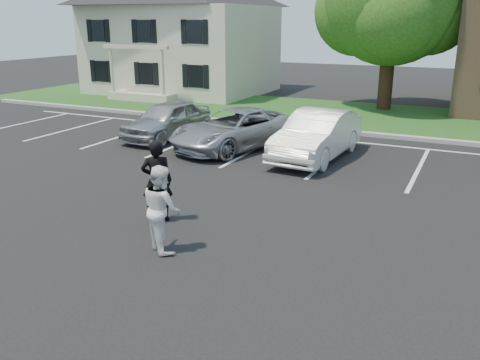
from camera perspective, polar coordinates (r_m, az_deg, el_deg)
name	(u,v)px	position (r m, az deg, el deg)	size (l,w,h in m)	color
ground_plane	(218,254)	(10.08, -2.47, -8.35)	(90.00, 90.00, 0.00)	black
curb	(358,133)	(20.90, 13.14, 5.14)	(40.00, 0.30, 0.15)	gray
grass_strip	(378,117)	(24.76, 15.22, 6.79)	(44.00, 8.00, 0.08)	#103D0C
stall_lines	(379,156)	(17.74, 15.33, 2.57)	(34.00, 5.36, 0.01)	silver
house	(182,30)	(32.89, -6.50, 16.44)	(10.30, 9.22, 7.60)	beige
man_black_suit	(157,181)	(11.55, -9.31, -0.12)	(0.69, 0.45, 1.88)	black
man_white_shirt	(162,208)	(10.08, -8.79, -3.17)	(0.85, 0.66, 1.75)	white
car_silver_west	(167,120)	(19.92, -8.19, 6.71)	(1.69, 4.21, 1.43)	#ABABB0
car_silver_minivan	(235,129)	(18.08, -0.53, 5.74)	(2.32, 5.04, 1.40)	#A2A4AA
car_white_sedan	(317,135)	(16.94, 8.63, 5.00)	(1.64, 4.72, 1.55)	white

